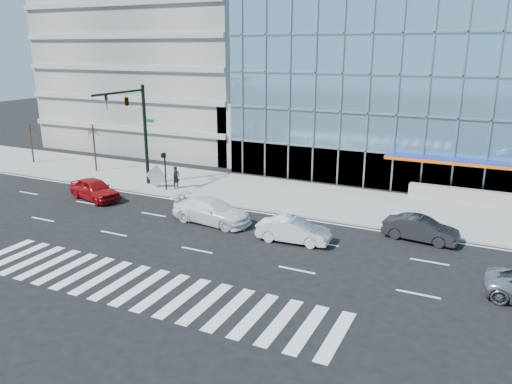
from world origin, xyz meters
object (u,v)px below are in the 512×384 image
street_tree_far (30,129)px  tilted_panel (156,176)px  ped_signal_post (165,165)px  street_tree_near (93,131)px  white_sedan (293,230)px  red_sedan (95,189)px  traffic_signal (132,112)px  white_suv (212,211)px  pedestrian (176,177)px  dark_sedan (421,229)px

street_tree_far → tilted_panel: street_tree_far is taller
ped_signal_post → street_tree_near: street_tree_near is taller
white_sedan → red_sedan: size_ratio=0.92×
ped_signal_post → traffic_signal: bearing=-171.5°
street_tree_far → white_suv: size_ratio=0.71×
ped_signal_post → red_sedan: bearing=-132.1°
red_sedan → traffic_signal: bearing=-0.9°
ped_signal_post → red_sedan: ped_signal_post is taller
street_tree_far → white_sedan: bearing=-14.7°
ped_signal_post → street_tree_near: 9.97m
pedestrian → white_sedan: bearing=-101.5°
ped_signal_post → white_sedan: bearing=-22.7°
ped_signal_post → street_tree_near: bearing=164.9°
white_suv → white_sedan: bearing=-92.5°
white_suv → pedestrian: 8.52m
dark_sedan → tilted_panel: size_ratio=3.31×
red_sedan → tilted_panel: (2.43, 4.30, 0.27)m
pedestrian → tilted_panel: size_ratio=1.34×
dark_sedan → red_sedan: 23.22m
traffic_signal → red_sedan: (-1.08, -3.58, -5.37)m
traffic_signal → white_suv: size_ratio=1.47×
traffic_signal → white_sedan: (15.40, -5.02, -5.46)m
white_sedan → dark_sedan: (6.65, 3.45, 0.00)m
red_sedan → pedestrian: bearing=-23.2°
street_tree_near → red_sedan: street_tree_near is taller
traffic_signal → dark_sedan: bearing=-4.1°
traffic_signal → pedestrian: bearing=23.9°
traffic_signal → street_tree_near: size_ratio=1.89×
white_suv → dark_sedan: (12.65, 2.63, -0.08)m
street_tree_near → white_suv: 18.13m
street_tree_near → pedestrian: size_ratio=2.42×
white_suv → red_sedan: (-10.48, 0.62, 0.00)m
traffic_signal → ped_signal_post: (2.50, 0.37, -4.02)m
white_suv → tilted_panel: bearing=63.9°
white_suv → white_sedan: 6.06m
white_sedan → red_sedan: red_sedan is taller
street_tree_near → white_suv: size_ratio=0.78×
tilted_panel → white_suv: bearing=-41.1°
pedestrian → ped_signal_post: bearing=172.3°
red_sedan → tilted_panel: size_ratio=3.59×
ped_signal_post → dark_sedan: 19.70m
tilted_panel → ped_signal_post: bearing=-26.3°
street_tree_near → white_suv: bearing=-23.5°
dark_sedan → white_suv: bearing=108.1°
dark_sedan → red_sedan: (-23.13, -2.02, 0.09)m
white_sedan → dark_sedan: size_ratio=1.00×
street_tree_near → ped_signal_post: bearing=-15.1°
street_tree_far → red_sedan: bearing=-25.1°
street_tree_near → white_sedan: 23.97m
white_suv → street_tree_far: bearing=79.0°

